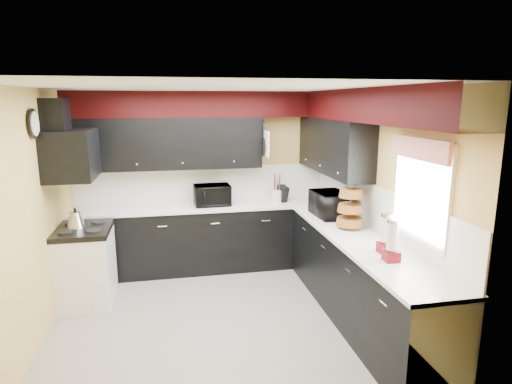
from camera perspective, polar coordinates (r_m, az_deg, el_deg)
ground at (r=4.98m, az=-4.92°, el=-16.43°), size 3.60×3.60×0.00m
wall_back at (r=6.27m, az=-7.02°, el=1.66°), size 3.60×0.06×2.50m
wall_right at (r=5.03m, az=15.62°, el=-1.26°), size 0.06×3.60×2.50m
wall_left at (r=4.69m, az=-27.67°, el=-3.17°), size 0.06×3.60×2.50m
ceiling at (r=4.38m, az=-5.52°, el=13.71°), size 3.60×3.60×0.06m
cab_back at (r=6.18m, az=-6.61°, el=-6.15°), size 3.60×0.60×0.90m
cab_right at (r=4.89m, az=13.50°, el=-11.39°), size 0.60×3.00×0.90m
counter_back at (r=6.05m, az=-6.72°, el=-1.91°), size 3.62×0.64×0.04m
counter_right at (r=4.73m, az=13.78°, el=-6.15°), size 0.64×3.02×0.04m
splash_back at (r=6.27m, az=-7.00°, el=1.11°), size 3.60×0.02×0.50m
splash_right at (r=5.04m, az=15.48°, el=-1.93°), size 0.02×3.60×0.50m
upper_back at (r=6.01m, az=-11.81°, el=6.35°), size 2.60×0.35×0.70m
upper_right at (r=5.68m, az=10.24°, el=6.10°), size 0.35×1.80×0.70m
soffit_back at (r=5.99m, az=-7.15°, el=11.52°), size 3.60×0.36×0.35m
soffit_right at (r=4.66m, az=15.38°, el=11.08°), size 0.36×3.24×0.35m
stove at (r=5.56m, az=-21.71°, el=-9.28°), size 0.60×0.75×0.86m
cooktop at (r=5.41m, az=-22.09°, el=-4.73°), size 0.62×0.77×0.06m
hood at (r=5.25m, az=-23.39°, el=4.62°), size 0.50×0.78×0.55m
hood_duct at (r=5.25m, az=-25.17°, el=9.08°), size 0.24×0.40×0.40m
window at (r=4.20m, az=21.19°, el=-0.02°), size 0.03×0.86×0.96m
valance at (r=4.11m, az=20.96°, el=5.41°), size 0.04×0.88×0.20m
pan_top at (r=6.05m, az=0.83°, el=8.54°), size 0.03×0.22×0.40m
pan_mid at (r=5.95m, az=1.09°, el=6.06°), size 0.03×0.28×0.46m
pan_low at (r=6.20m, az=0.57°, el=6.03°), size 0.03×0.24×0.42m
cut_board at (r=5.83m, az=1.45°, el=6.43°), size 0.03×0.26×0.35m
baskets at (r=4.97m, az=12.44°, el=-2.08°), size 0.27×0.27×0.50m
clock at (r=4.79m, az=-27.55°, el=8.08°), size 0.03×0.30×0.30m
deco_plate at (r=4.59m, az=17.99°, el=9.98°), size 0.03×0.24×0.24m
toaster_oven at (r=6.00m, az=-5.84°, el=-0.41°), size 0.51×0.43×0.29m
microwave at (r=5.47m, az=9.88°, el=-1.62°), size 0.41×0.58×0.31m
utensil_crock at (r=6.15m, az=2.81°, el=-0.54°), size 0.20×0.20×0.18m
knife_block at (r=6.16m, az=3.53°, el=-0.26°), size 0.16×0.18×0.24m
kettle at (r=5.43m, az=-22.91°, el=-3.40°), size 0.26×0.26×0.18m
dispenser_a at (r=4.28m, az=16.93°, el=-5.53°), size 0.13×0.13×0.35m
dispenser_b at (r=4.07m, az=17.70°, el=-6.42°), size 0.14×0.14×0.36m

